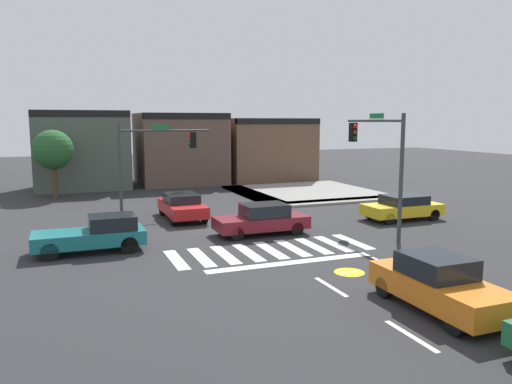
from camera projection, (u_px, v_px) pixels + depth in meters
name	position (u px, v px, depth m)	size (l,w,h in m)	color
ground_plane	(236.00, 229.00, 24.93)	(120.00, 120.00, 0.00)	#2B2B2D
crosswalk_near	(271.00, 250.00, 20.78)	(8.48, 2.94, 0.01)	silver
lane_markings	(397.00, 302.00, 14.81)	(6.80, 18.75, 0.01)	white
bike_detector_marking	(349.00, 272.00, 17.72)	(1.09, 1.09, 0.01)	yellow
curb_corner_northeast	(303.00, 193.00, 36.66)	(10.00, 10.60, 0.15)	gray
storefront_row	(184.00, 149.00, 42.70)	(23.43, 6.75, 6.16)	#4C564C
traffic_signal_southeast	(379.00, 151.00, 23.16)	(0.32, 4.50, 5.70)	#383A3D
traffic_signal_northwest	(155.00, 151.00, 28.63)	(5.33, 0.32, 5.23)	#383A3D
car_yellow	(402.00, 207.00, 27.11)	(4.28, 1.93, 1.35)	gold
car_teal	(95.00, 234.00, 20.44)	(4.41, 1.82, 1.48)	#196B70
car_red	(182.00, 206.00, 27.31)	(1.90, 4.49, 1.38)	red
car_maroon	(262.00, 219.00, 23.60)	(4.40, 1.82, 1.45)	maroon
car_orange	(439.00, 284.00, 14.09)	(1.81, 4.35, 1.57)	orange
roadside_tree	(53.00, 150.00, 34.29)	(2.73, 2.73, 4.77)	#4C3823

